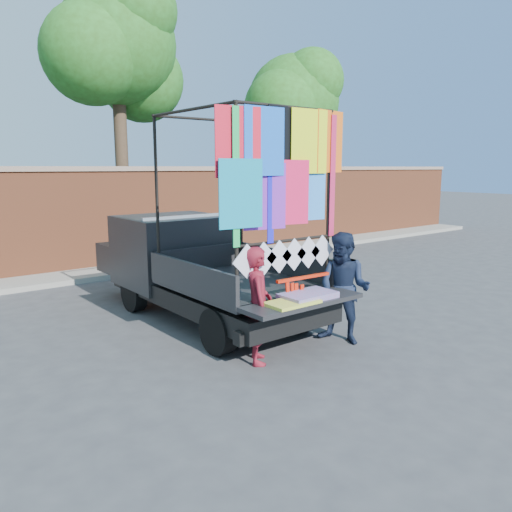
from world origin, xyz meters
TOP-DOWN VIEW (x-y plane):
  - ground at (0.00, 0.00)m, footprint 90.00×90.00m
  - brick_wall at (0.00, 7.00)m, footprint 30.00×0.45m
  - curb at (0.00, 6.30)m, footprint 30.00×1.20m
  - tree_mid at (1.02, 8.12)m, footprint 4.20×3.30m
  - tree_right at (7.52, 8.12)m, footprint 4.20×3.30m
  - pickup_truck at (-0.39, 2.35)m, footprint 2.14×5.38m
  - woman at (-0.92, -0.33)m, footprint 0.62×0.69m
  - man at (0.57, -0.52)m, footprint 0.88×0.98m
  - streamer_bundle at (-0.28, -0.43)m, footprint 0.93×0.09m

SIDE VIEW (x-z plane):
  - ground at x=0.00m, z-range 0.00..0.00m
  - curb at x=0.00m, z-range 0.00..0.12m
  - woman at x=-0.92m, z-range 0.00..1.57m
  - man at x=0.57m, z-range 0.00..1.66m
  - pickup_truck at x=-0.39m, z-range -0.84..2.55m
  - streamer_bundle at x=-0.28m, z-range 0.57..1.21m
  - brick_wall at x=0.00m, z-range 0.02..2.63m
  - tree_right at x=7.52m, z-range 1.44..8.06m
  - tree_mid at x=1.02m, z-range 1.83..9.56m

